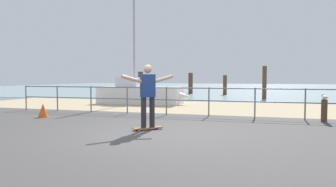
% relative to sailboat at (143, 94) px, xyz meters
% --- Properties ---
extents(ground_plane, '(24.00, 10.00, 0.04)m').
position_rel_sailboat_xyz_m(ground_plane, '(3.18, -8.75, -0.53)').
color(ground_plane, '#474444').
rests_on(ground_plane, ground).
extents(beach_strip, '(24.00, 6.00, 0.04)m').
position_rel_sailboat_xyz_m(beach_strip, '(3.18, -0.75, -0.53)').
color(beach_strip, tan).
rests_on(beach_strip, ground).
extents(sea_surface, '(72.00, 50.00, 0.04)m').
position_rel_sailboat_xyz_m(sea_surface, '(3.18, 27.25, -0.53)').
color(sea_surface, '#849EA3').
rests_on(sea_surface, ground).
extents(railing_fence, '(12.60, 0.05, 1.05)m').
position_rel_sailboat_xyz_m(railing_fence, '(2.56, -4.15, 0.17)').
color(railing_fence, slate).
rests_on(railing_fence, ground).
extents(sailboat, '(4.96, 1.42, 5.61)m').
position_rel_sailboat_xyz_m(sailboat, '(0.00, 0.00, 0.00)').
color(sailboat, silver).
rests_on(sailboat, ground).
extents(skateboard, '(0.73, 0.69, 0.08)m').
position_rel_sailboat_xyz_m(skateboard, '(3.01, -7.33, -0.46)').
color(skateboard, brown).
rests_on(skateboard, ground).
extents(skateboarder, '(1.13, 1.04, 1.65)m').
position_rel_sailboat_xyz_m(skateboarder, '(3.01, -7.33, 0.49)').
color(skateboarder, '#26262B').
rests_on(skateboarder, skateboard).
extents(bollard_short, '(0.18, 0.18, 0.71)m').
position_rel_sailboat_xyz_m(bollard_short, '(7.78, -4.41, -0.17)').
color(bollard_short, '#513826').
rests_on(bollard_short, ground).
extents(seagull, '(0.17, 0.49, 0.18)m').
position_rel_sailboat_xyz_m(seagull, '(7.78, -4.40, 0.26)').
color(seagull, white).
rests_on(seagull, bollard_short).
extents(groyne_post_0, '(0.37, 0.37, 1.83)m').
position_rel_sailboat_xyz_m(groyne_post_0, '(-2.60, 6.27, 0.39)').
color(groyne_post_0, '#513826').
rests_on(groyne_post_0, ground).
extents(groyne_post_1, '(0.37, 0.37, 1.78)m').
position_rel_sailboat_xyz_m(groyne_post_1, '(0.33, 10.30, 0.37)').
color(groyne_post_1, '#513826').
rests_on(groyne_post_1, ground).
extents(groyne_post_2, '(0.31, 0.31, 1.58)m').
position_rel_sailboat_xyz_m(groyne_post_2, '(3.27, 9.75, 0.26)').
color(groyne_post_2, '#513826').
rests_on(groyne_post_2, ground).
extents(groyne_post_3, '(0.27, 0.27, 2.14)m').
position_rel_sailboat_xyz_m(groyne_post_3, '(6.21, 5.87, 0.55)').
color(groyne_post_3, '#513826').
rests_on(groyne_post_3, ground).
extents(traffic_cone, '(0.36, 0.36, 0.50)m').
position_rel_sailboat_xyz_m(traffic_cone, '(-1.35, -6.01, -0.28)').
color(traffic_cone, '#E55919').
rests_on(traffic_cone, ground).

